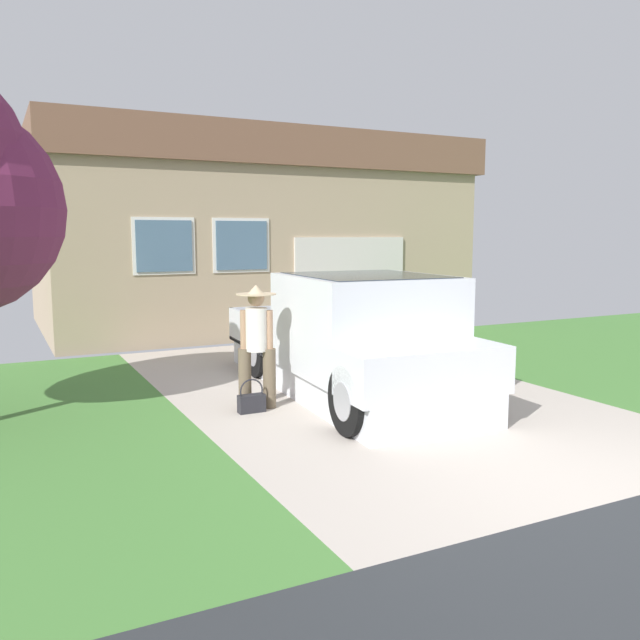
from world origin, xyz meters
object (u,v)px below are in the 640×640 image
Objects in this scene: wheeled_trash_bin at (402,314)px; handbag at (252,402)px; person_with_hat at (257,342)px; pickup_truck at (358,341)px; house_with_garage at (243,233)px.

handbag is at bearing -141.28° from wheeled_trash_bin.
wheeled_trash_bin is at bearing 67.20° from person_with_hat.
pickup_truck is 1.76m from handbag.
pickup_truck reaches higher than handbag.
pickup_truck is at bearing -130.74° from wheeled_trash_bin.
wheeled_trash_bin is (3.34, 3.88, -0.23)m from pickup_truck.
person_with_hat is 3.70× the size of handbag.
house_with_garage is (1.33, 8.25, 1.52)m from pickup_truck.
pickup_truck is 1.49m from person_with_hat.
pickup_truck is 12.18× the size of handbag.
house_with_garage reaches higher than pickup_truck.
handbag is 0.04× the size of house_with_garage.
wheeled_trash_bin reaches higher than handbag.
handbag is 6.39m from wheeled_trash_bin.
person_with_hat is 1.59× the size of wheeled_trash_bin.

